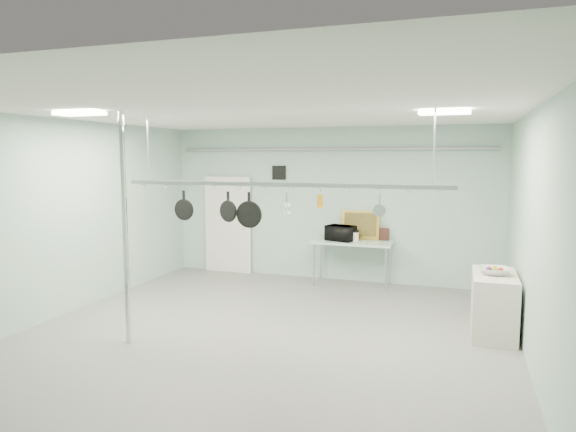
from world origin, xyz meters
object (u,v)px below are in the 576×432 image
(chrome_pole, at_px, (125,229))
(side_cabinet, at_px, (494,304))
(prep_table, at_px, (352,245))
(fruit_bowl, at_px, (495,271))
(skillet_mid, at_px, (228,207))
(skillet_right, at_px, (249,210))
(skillet_left, at_px, (184,205))
(coffee_canister, at_px, (355,237))
(microwave, at_px, (341,233))
(pot_rack, at_px, (278,182))

(chrome_pole, relative_size, side_cabinet, 2.67)
(prep_table, xyz_separation_m, fruit_bowl, (2.54, -2.24, 0.12))
(chrome_pole, relative_size, fruit_bowl, 7.66)
(skillet_mid, distance_m, skillet_right, 0.33)
(skillet_left, bearing_deg, coffee_canister, 60.65)
(microwave, bearing_deg, fruit_bowl, 158.04)
(skillet_left, relative_size, skillet_right, 0.83)
(side_cabinet, relative_size, skillet_right, 2.30)
(prep_table, bearing_deg, skillet_left, -119.94)
(chrome_pole, height_order, skillet_right, chrome_pole)
(coffee_canister, relative_size, skillet_right, 0.35)
(coffee_canister, distance_m, skillet_left, 3.92)
(pot_rack, relative_size, microwave, 8.67)
(skillet_left, bearing_deg, skillet_right, 1.47)
(microwave, bearing_deg, side_cabinet, 158.67)
(chrome_pole, bearing_deg, skillet_right, 31.63)
(chrome_pole, xyz_separation_m, side_cabinet, (4.85, 2.00, -1.15))
(skillet_right, bearing_deg, coffee_canister, 73.79)
(prep_table, distance_m, side_cabinet, 3.39)
(chrome_pole, xyz_separation_m, microwave, (2.07, 4.18, -0.54))
(prep_table, xyz_separation_m, skillet_right, (-0.84, -3.30, 0.99))
(fruit_bowl, distance_m, skillet_left, 4.65)
(pot_rack, bearing_deg, chrome_pole, -154.65)
(microwave, bearing_deg, chrome_pole, 80.35)
(skillet_left, xyz_separation_m, skillet_right, (1.06, 0.00, -0.04))
(prep_table, distance_m, skillet_left, 3.95)
(microwave, xyz_separation_m, coffee_canister, (0.29, 0.01, -0.06))
(pot_rack, relative_size, skillet_left, 11.10)
(chrome_pole, relative_size, skillet_mid, 7.21)
(skillet_right, bearing_deg, pot_rack, -0.93)
(prep_table, relative_size, fruit_bowl, 3.83)
(skillet_left, bearing_deg, skillet_mid, 1.47)
(microwave, relative_size, skillet_right, 1.06)
(skillet_right, bearing_deg, fruit_bowl, 16.49)
(fruit_bowl, relative_size, skillet_mid, 0.94)
(prep_table, xyz_separation_m, skillet_left, (-1.90, -3.30, 1.04))
(coffee_canister, xyz_separation_m, fruit_bowl, (2.48, -2.22, -0.05))
(skillet_mid, xyz_separation_m, skillet_right, (0.33, 0.00, -0.04))
(pot_rack, distance_m, coffee_canister, 3.54)
(skillet_mid, height_order, skillet_right, same)
(skillet_left, height_order, skillet_right, same)
(side_cabinet, bearing_deg, fruit_bowl, -106.47)
(fruit_bowl, distance_m, skillet_right, 3.65)
(chrome_pole, bearing_deg, skillet_left, 66.07)
(chrome_pole, height_order, side_cabinet, chrome_pole)
(coffee_canister, distance_m, fruit_bowl, 3.33)
(prep_table, xyz_separation_m, coffee_canister, (0.06, -0.02, 0.17))
(prep_table, height_order, pot_rack, pot_rack)
(chrome_pole, distance_m, pot_rack, 2.19)
(prep_table, bearing_deg, side_cabinet, -40.79)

